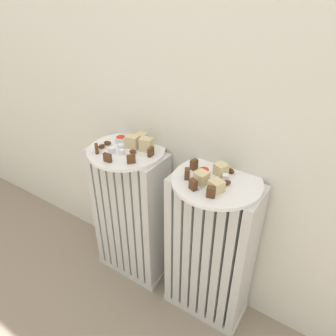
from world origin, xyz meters
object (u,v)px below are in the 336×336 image
at_px(jam_bowl_left, 121,139).
at_px(fork, 210,182).
at_px(plate_right, 217,181).
at_px(radiator_right, 210,252).
at_px(plate_left, 126,150).
at_px(jam_bowl_right, 204,172).
at_px(radiator_left, 132,216).

relative_size(jam_bowl_left, fork, 0.45).
bearing_deg(plate_right, radiator_right, -90.00).
xyz_separation_m(plate_left, plate_right, (0.38, 0.00, 0.00)).
distance_m(plate_right, jam_bowl_right, 0.05).
relative_size(radiator_left, radiator_right, 1.00).
bearing_deg(jam_bowl_left, radiator_left, -31.45).
xyz_separation_m(jam_bowl_left, jam_bowl_right, (0.38, -0.03, -0.00)).
bearing_deg(fork, jam_bowl_right, 140.86).
relative_size(jam_bowl_right, fork, 0.41).
distance_m(plate_left, fork, 0.37).
relative_size(radiator_right, plate_right, 2.11).
height_order(plate_right, jam_bowl_left, jam_bowl_left).
bearing_deg(radiator_right, plate_right, 90.00).
bearing_deg(jam_bowl_right, plate_left, -179.42).
xyz_separation_m(plate_left, jam_bowl_right, (0.33, 0.00, 0.02)).
height_order(radiator_right, plate_right, plate_right).
bearing_deg(jam_bowl_right, jam_bowl_left, 175.57).
bearing_deg(jam_bowl_right, radiator_right, -3.77).
bearing_deg(radiator_right, fork, -112.19).
height_order(radiator_left, plate_left, plate_left).
relative_size(radiator_left, plate_left, 2.11).
bearing_deg(jam_bowl_right, radiator_left, -179.42).
xyz_separation_m(plate_left, jam_bowl_left, (-0.05, 0.03, 0.02)).
relative_size(radiator_right, jam_bowl_right, 15.53).
distance_m(radiator_left, plate_right, 0.50).
xyz_separation_m(radiator_left, plate_left, (0.00, 0.00, 0.32)).
distance_m(plate_right, jam_bowl_left, 0.43).
distance_m(radiator_left, radiator_right, 0.38).
xyz_separation_m(radiator_left, jam_bowl_right, (0.33, 0.00, 0.34)).
height_order(radiator_left, jam_bowl_left, jam_bowl_left).
distance_m(jam_bowl_left, jam_bowl_right, 0.38).
bearing_deg(plate_left, radiator_right, -0.00).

